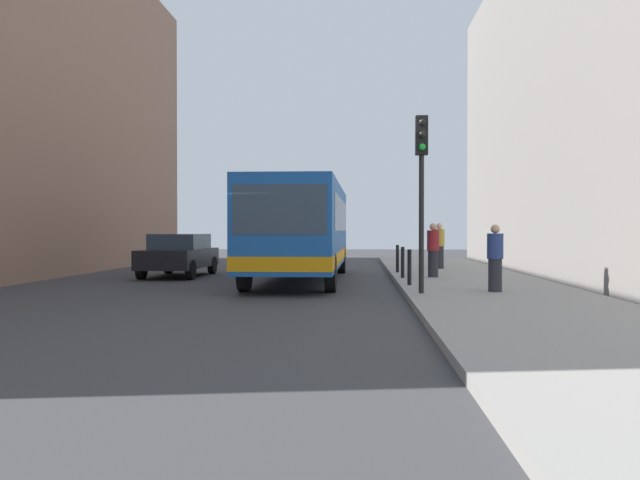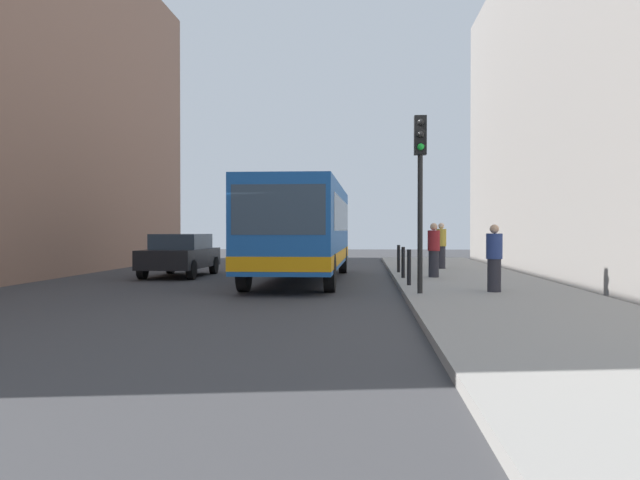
% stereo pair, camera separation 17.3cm
% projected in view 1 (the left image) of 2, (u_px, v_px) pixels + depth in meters
% --- Properties ---
extents(ground_plane, '(80.00, 80.00, 0.00)m').
position_uv_depth(ground_plane, '(276.00, 293.00, 17.22)').
color(ground_plane, '#38383A').
extents(sidewalk, '(4.40, 40.00, 0.15)m').
position_uv_depth(sidewalk, '(490.00, 291.00, 16.91)').
color(sidewalk, gray).
rests_on(sidewalk, ground).
extents(bus, '(2.65, 11.05, 3.00)m').
position_uv_depth(bus, '(302.00, 227.00, 21.54)').
color(bus, '#19519E').
rests_on(bus, ground).
extents(car_beside_bus, '(1.93, 4.43, 1.48)m').
position_uv_depth(car_beside_bus, '(179.00, 254.00, 23.49)').
color(car_beside_bus, black).
rests_on(car_beside_bus, ground).
extents(traffic_light, '(0.28, 0.33, 4.10)m').
position_uv_depth(traffic_light, '(422.00, 170.00, 15.57)').
color(traffic_light, black).
rests_on(traffic_light, sidewalk).
extents(bollard_near, '(0.11, 0.11, 0.95)m').
position_uv_depth(bollard_near, '(409.00, 267.00, 17.94)').
color(bollard_near, black).
rests_on(bollard_near, sidewalk).
extents(bollard_mid, '(0.11, 0.11, 0.95)m').
position_uv_depth(bollard_mid, '(403.00, 262.00, 20.68)').
color(bollard_mid, black).
rests_on(bollard_mid, sidewalk).
extents(bollard_far, '(0.11, 0.11, 0.95)m').
position_uv_depth(bollard_far, '(397.00, 259.00, 23.42)').
color(bollard_far, black).
rests_on(bollard_far, sidewalk).
extents(pedestrian_near_signal, '(0.38, 0.38, 1.60)m').
position_uv_depth(pedestrian_near_signal, '(495.00, 258.00, 16.00)').
color(pedestrian_near_signal, '#26262D').
rests_on(pedestrian_near_signal, sidewalk).
extents(pedestrian_mid_sidewalk, '(0.38, 0.38, 1.68)m').
position_uv_depth(pedestrian_mid_sidewalk, '(433.00, 250.00, 20.97)').
color(pedestrian_mid_sidewalk, '#26262D').
rests_on(pedestrian_mid_sidewalk, sidewalk).
extents(pedestrian_far_sidewalk, '(0.38, 0.38, 1.74)m').
position_uv_depth(pedestrian_far_sidewalk, '(440.00, 246.00, 25.75)').
color(pedestrian_far_sidewalk, '#26262D').
rests_on(pedestrian_far_sidewalk, sidewalk).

